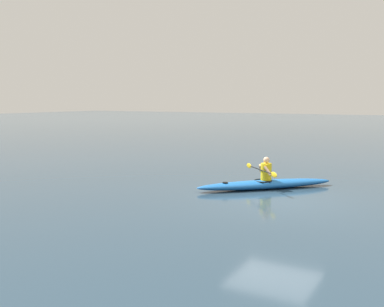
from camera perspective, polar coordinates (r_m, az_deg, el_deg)
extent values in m
plane|color=#233847|center=(13.18, 10.94, -5.91)|extent=(160.00, 160.00, 0.00)
ellipsoid|color=#1959A5|center=(14.62, 9.68, -4.01)|extent=(3.81, 3.90, 0.29)
torus|color=black|center=(14.55, 9.30, -3.55)|extent=(0.84, 0.84, 0.04)
cylinder|color=black|center=(14.04, 4.38, -3.82)|extent=(0.18, 0.18, 0.02)
cylinder|color=yellow|center=(14.54, 9.72, -2.37)|extent=(0.36, 0.36, 0.56)
sphere|color=tan|center=(14.49, 9.75, -0.86)|extent=(0.21, 0.21, 0.21)
cylinder|color=black|center=(14.45, 9.01, -2.14)|extent=(1.41, 1.36, 0.03)
ellipsoid|color=gold|center=(13.59, 10.72, -2.75)|extent=(0.32, 0.31, 0.17)
ellipsoid|color=gold|center=(15.32, 7.50, -1.60)|extent=(0.32, 0.31, 0.17)
cylinder|color=tan|center=(14.25, 9.92, -2.25)|extent=(0.32, 0.18, 0.34)
cylinder|color=tan|center=(14.75, 8.98, -1.92)|extent=(0.18, 0.31, 0.34)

